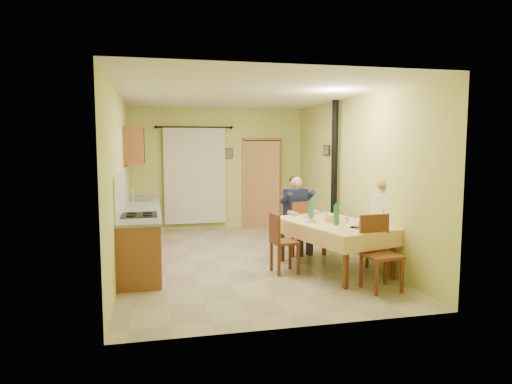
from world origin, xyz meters
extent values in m
cube|color=tan|center=(0.00, 0.00, 0.00)|extent=(4.00, 6.00, 0.01)
cube|color=#CDD46D|center=(0.00, 3.00, 1.40)|extent=(4.00, 0.04, 2.80)
cube|color=#CDD46D|center=(0.00, -3.00, 1.40)|extent=(4.00, 0.04, 2.80)
cube|color=#CDD46D|center=(-2.00, 0.00, 1.40)|extent=(0.04, 6.00, 2.80)
cube|color=#CDD46D|center=(2.00, 0.00, 1.40)|extent=(0.04, 6.00, 2.80)
cube|color=white|center=(0.00, 0.00, 2.80)|extent=(4.00, 6.00, 0.04)
cube|color=brown|center=(-1.70, 0.40, 0.44)|extent=(0.60, 3.60, 0.88)
cube|color=gray|center=(-1.70, 0.40, 0.90)|extent=(0.64, 3.64, 0.04)
cube|color=white|center=(-1.99, 0.40, 1.23)|extent=(0.02, 3.60, 0.66)
cube|color=silver|center=(-1.70, 1.20, 0.92)|extent=(0.42, 0.42, 0.03)
cube|color=black|center=(-1.70, -0.60, 0.93)|extent=(0.52, 0.56, 0.02)
cube|color=black|center=(-1.40, -0.60, 0.45)|extent=(0.01, 0.55, 0.55)
cube|color=brown|center=(-1.82, 1.70, 1.95)|extent=(0.35, 1.40, 0.70)
cylinder|color=black|center=(-0.55, 2.88, 2.35)|extent=(1.70, 0.04, 0.04)
cube|color=silver|center=(-0.55, 2.90, 1.25)|extent=(1.40, 0.06, 2.20)
cube|color=black|center=(1.05, 2.98, 1.03)|extent=(0.84, 0.03, 2.06)
cube|color=#B9804D|center=(0.60, 2.97, 1.03)|extent=(0.06, 0.06, 2.12)
cube|color=#B9804D|center=(1.50, 2.97, 1.03)|extent=(0.06, 0.06, 2.12)
cube|color=#B9804D|center=(1.05, 2.97, 2.09)|extent=(0.96, 0.06, 0.06)
cube|color=#B9804D|center=(1.01, 2.80, 1.02)|extent=(0.76, 0.38, 2.04)
cube|color=#E3BC79|center=(1.26, -0.97, 0.74)|extent=(1.61, 2.15, 0.04)
cube|color=#E3BC79|center=(1.52, -1.89, 0.63)|extent=(1.10, 0.32, 0.22)
cube|color=#E3BC79|center=(1.01, -0.04, 0.63)|extent=(1.10, 0.32, 0.22)
cube|color=#E3BC79|center=(0.71, -1.12, 0.63)|extent=(0.53, 1.85, 0.22)
cube|color=#E3BC79|center=(1.81, -0.81, 0.63)|extent=(0.53, 1.85, 0.22)
cylinder|color=white|center=(1.10, -0.38, 0.77)|extent=(0.25, 0.25, 0.02)
ellipsoid|color=#CC7233|center=(1.10, -0.38, 0.79)|extent=(0.12, 0.12, 0.05)
cylinder|color=white|center=(1.40, -1.54, 0.77)|extent=(0.25, 0.25, 0.02)
ellipsoid|color=#CC7233|center=(1.40, -1.54, 0.79)|extent=(0.12, 0.12, 0.05)
cylinder|color=white|center=(1.60, -1.25, 0.77)|extent=(0.25, 0.25, 0.02)
ellipsoid|color=#CC7233|center=(1.60, -1.25, 0.79)|extent=(0.12, 0.12, 0.05)
cylinder|color=white|center=(0.94, -0.88, 0.77)|extent=(0.25, 0.25, 0.02)
ellipsoid|color=#CC7233|center=(0.94, -0.88, 0.79)|extent=(0.12, 0.12, 0.05)
cylinder|color=#FFA845|center=(1.25, -0.92, 0.80)|extent=(0.26, 0.26, 0.08)
cylinder|color=white|center=(1.41, -1.50, 0.77)|extent=(0.28, 0.28, 0.02)
cube|color=tan|center=(1.42, -1.49, 0.79)|extent=(0.07, 0.07, 0.03)
cube|color=tan|center=(1.44, -1.45, 0.79)|extent=(0.07, 0.06, 0.03)
cube|color=tan|center=(1.41, -1.50, 0.79)|extent=(0.07, 0.07, 0.03)
cube|color=tan|center=(1.40, -1.54, 0.79)|extent=(0.07, 0.06, 0.03)
cube|color=tan|center=(1.43, -1.49, 0.79)|extent=(0.06, 0.07, 0.03)
cube|color=tan|center=(1.41, -1.50, 0.79)|extent=(0.05, 0.06, 0.03)
cube|color=tan|center=(1.45, -1.50, 0.79)|extent=(0.05, 0.07, 0.03)
cylinder|color=silver|center=(1.42, -1.08, 0.81)|extent=(0.07, 0.07, 0.10)
cylinder|color=silver|center=(1.29, -0.56, 0.81)|extent=(0.07, 0.07, 0.10)
cylinder|color=white|center=(1.72, -1.67, 0.88)|extent=(0.11, 0.11, 0.22)
cylinder|color=silver|center=(1.72, -1.67, 0.91)|extent=(0.02, 0.02, 0.30)
cube|color=#602E1A|center=(1.00, 0.15, 0.48)|extent=(0.50, 0.50, 0.04)
cube|color=#602E1A|center=(1.05, -0.03, 0.73)|extent=(0.41, 0.14, 0.47)
cube|color=#602E1A|center=(1.51, -2.04, 0.48)|extent=(0.48, 0.48, 0.04)
cube|color=#602E1A|center=(1.49, -1.84, 0.76)|extent=(0.45, 0.07, 0.51)
cube|color=#602E1A|center=(2.08, -1.10, 0.48)|extent=(0.57, 0.57, 0.04)
cube|color=#602E1A|center=(2.27, -1.03, 0.75)|extent=(0.19, 0.43, 0.51)
cube|color=#602E1A|center=(0.47, -0.95, 0.48)|extent=(0.42, 0.42, 0.04)
cube|color=#602E1A|center=(0.30, -0.96, 0.71)|extent=(0.08, 0.38, 0.43)
cube|color=#141938|center=(1.03, 0.05, 0.56)|extent=(0.45, 0.48, 0.16)
cube|color=#141938|center=(1.00, 0.18, 0.91)|extent=(0.44, 0.31, 0.54)
sphere|color=tan|center=(1.00, 0.17, 1.30)|extent=(0.21, 0.21, 0.21)
ellipsoid|color=black|center=(0.99, 0.21, 1.34)|extent=(0.21, 0.21, 0.16)
cube|color=silver|center=(2.17, -1.06, 0.56)|extent=(0.50, 0.47, 0.16)
cube|color=silver|center=(2.05, -1.11, 0.91)|extent=(0.34, 0.45, 0.54)
sphere|color=tan|center=(2.06, -1.10, 1.30)|extent=(0.21, 0.21, 0.21)
ellipsoid|color=olive|center=(2.02, -1.12, 1.34)|extent=(0.21, 0.21, 0.16)
cylinder|color=black|center=(1.90, 0.60, 1.40)|extent=(0.12, 0.12, 2.80)
cylinder|color=black|center=(1.90, 0.60, 0.15)|extent=(0.24, 0.24, 0.30)
cube|color=black|center=(0.25, 2.97, 1.75)|extent=(0.19, 0.03, 0.23)
cube|color=brown|center=(1.97, 1.20, 1.85)|extent=(0.03, 0.31, 0.21)
camera|label=1|loc=(-1.49, -7.56, 2.00)|focal=32.00mm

